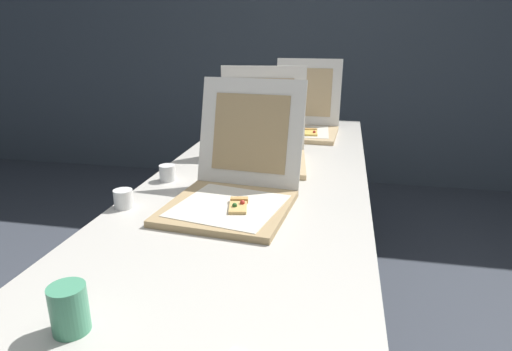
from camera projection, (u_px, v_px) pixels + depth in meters
The scene contains 9 objects.
wall_back at pixel (311, 32), 3.67m from camera, with size 10.00×0.10×2.60m, color #4C5660.
table at pixel (260, 186), 1.77m from camera, with size 0.85×2.45×0.75m.
pizza_box_front at pixel (234, 189), 1.44m from camera, with size 0.43×0.53×0.40m.
pizza_box_middle at pixel (261, 149), 1.92m from camera, with size 0.43×0.43×0.41m.
pizza_box_back at pixel (303, 124), 2.46m from camera, with size 0.41×0.47×0.40m.
cup_white_near_center at pixel (167, 173), 1.69m from camera, with size 0.06×0.06×0.06m, color white.
cup_white_near_left at pixel (123, 199), 1.43m from camera, with size 0.06×0.06×0.06m, color white.
cup_white_far at pixel (235, 141), 2.18m from camera, with size 0.06×0.06×0.06m, color white.
cup_printed_front at pixel (69, 309), 0.83m from camera, with size 0.07×0.07×0.10m, color #4C9E75.
Camera 1 is at (0.32, -0.97, 1.31)m, focal length 30.35 mm.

